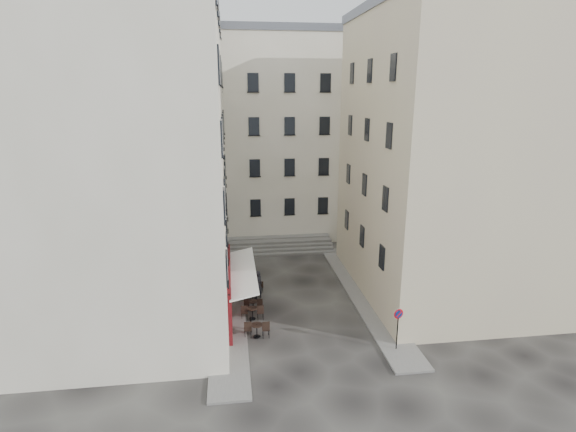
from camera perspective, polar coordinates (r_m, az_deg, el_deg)
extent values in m
plane|color=black|center=(27.79, 2.06, -13.07)|extent=(90.00, 90.00, 0.00)
cube|color=slate|center=(31.01, -7.55, -9.88)|extent=(2.00, 22.00, 0.12)
cube|color=slate|center=(31.33, 9.39, -9.69)|extent=(2.00, 18.00, 0.12)
cube|color=beige|center=(27.98, -20.77, 7.77)|extent=(12.00, 16.00, 20.00)
cube|color=beige|center=(31.49, 20.44, 6.72)|extent=(12.00, 14.00, 18.00)
cube|color=slate|center=(31.60, 22.16, 23.59)|extent=(12.20, 14.20, 0.60)
cube|color=beige|center=(43.38, -3.36, 9.81)|extent=(18.00, 10.00, 18.00)
cube|color=slate|center=(43.45, -3.57, 22.11)|extent=(18.20, 10.20, 0.60)
cube|color=#4B0A10|center=(27.58, -7.48, -9.36)|extent=(0.25, 7.00, 3.50)
cube|color=black|center=(27.73, -7.37, -10.02)|extent=(0.06, 3.85, 2.00)
cube|color=white|center=(27.10, -5.82, -7.00)|extent=(1.58, 7.30, 0.41)
cube|color=#5A5855|center=(38.52, -0.87, -4.51)|extent=(9.00, 1.80, 0.20)
cube|color=#5A5855|center=(38.87, -0.95, -4.01)|extent=(9.00, 1.80, 0.20)
cube|color=#5A5855|center=(39.23, -1.03, -3.52)|extent=(9.00, 1.80, 0.20)
cube|color=#5A5855|center=(39.58, -1.10, -3.03)|extent=(9.00, 1.80, 0.20)
cylinder|color=black|center=(26.40, -4.74, -13.65)|extent=(0.10, 0.10, 0.90)
sphere|color=black|center=(26.17, -4.76, -12.75)|extent=(0.12, 0.12, 0.12)
cylinder|color=black|center=(29.50, -5.10, -10.35)|extent=(0.10, 0.10, 0.90)
sphere|color=black|center=(29.30, -5.12, -9.52)|extent=(0.12, 0.12, 0.12)
cylinder|color=black|center=(32.69, -5.38, -7.69)|extent=(0.10, 0.10, 0.90)
sphere|color=black|center=(32.51, -5.40, -6.92)|extent=(0.12, 0.12, 0.12)
cylinder|color=black|center=(24.96, 13.72, -13.93)|extent=(0.06, 0.06, 2.40)
cylinder|color=red|center=(24.51, 13.87, -11.98)|extent=(0.55, 0.14, 0.56)
cylinder|color=navy|center=(24.49, 13.89, -12.01)|extent=(0.40, 0.12, 0.40)
cube|color=red|center=(24.47, 13.91, -12.03)|extent=(0.32, 0.09, 0.33)
cylinder|color=black|center=(26.05, -3.96, -15.01)|extent=(0.40, 0.40, 0.02)
cylinder|color=black|center=(25.86, -3.98, -14.31)|extent=(0.06, 0.06, 0.78)
cylinder|color=black|center=(25.69, -3.99, -13.63)|extent=(0.67, 0.67, 0.04)
cube|color=black|center=(25.86, -2.84, -14.15)|extent=(0.42, 0.42, 1.00)
cube|color=black|center=(25.91, -5.13, -14.13)|extent=(0.42, 0.42, 1.00)
cylinder|color=black|center=(27.85, -4.53, -12.87)|extent=(0.38, 0.38, 0.02)
cylinder|color=black|center=(27.68, -4.55, -12.23)|extent=(0.05, 0.05, 0.74)
cylinder|color=black|center=(27.53, -4.56, -11.61)|extent=(0.64, 0.64, 0.04)
cube|color=black|center=(27.68, -3.54, -12.09)|extent=(0.40, 0.40, 0.95)
cube|color=black|center=(27.74, -5.57, -12.08)|extent=(0.40, 0.40, 0.95)
cylinder|color=black|center=(28.86, -4.43, -11.81)|extent=(0.33, 0.33, 0.02)
cylinder|color=black|center=(28.72, -4.45, -11.28)|extent=(0.05, 0.05, 0.64)
cylinder|color=black|center=(28.59, -4.46, -10.75)|extent=(0.55, 0.55, 0.04)
cube|color=black|center=(28.72, -3.61, -11.16)|extent=(0.35, 0.35, 0.82)
cube|color=black|center=(28.77, -5.29, -11.15)|extent=(0.35, 0.35, 0.82)
cylinder|color=black|center=(30.13, -5.06, -10.59)|extent=(0.33, 0.33, 0.02)
cylinder|color=black|center=(30.00, -5.08, -10.06)|extent=(0.05, 0.05, 0.65)
cylinder|color=black|center=(29.87, -5.09, -9.55)|extent=(0.55, 0.55, 0.04)
cube|color=black|center=(30.00, -4.28, -9.95)|extent=(0.35, 0.35, 0.83)
cube|color=black|center=(30.05, -5.89, -9.94)|extent=(0.35, 0.35, 0.83)
cylinder|color=black|center=(31.29, -4.21, -9.54)|extent=(0.32, 0.32, 0.02)
cylinder|color=black|center=(31.17, -4.22, -9.06)|extent=(0.04, 0.04, 0.62)
cylinder|color=black|center=(31.05, -4.23, -8.58)|extent=(0.53, 0.53, 0.04)
cube|color=black|center=(31.17, -3.49, -8.95)|extent=(0.34, 0.34, 0.79)
cube|color=black|center=(31.21, -4.97, -8.95)|extent=(0.34, 0.34, 0.79)
imported|color=#222127|center=(30.06, -3.88, -8.70)|extent=(0.85, 0.74, 1.96)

